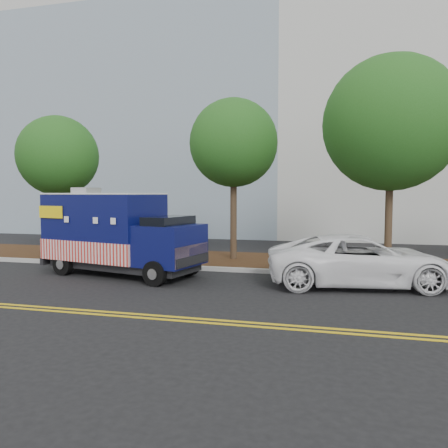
# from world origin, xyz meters

# --- Properties ---
(ground) EXTENTS (120.00, 120.00, 0.00)m
(ground) POSITION_xyz_m (0.00, 0.00, 0.00)
(ground) COLOR black
(ground) RESTS_ON ground
(curb) EXTENTS (120.00, 0.18, 0.15)m
(curb) POSITION_xyz_m (0.00, 1.40, 0.07)
(curb) COLOR #9E9E99
(curb) RESTS_ON ground
(mulch_strip) EXTENTS (120.00, 4.00, 0.15)m
(mulch_strip) POSITION_xyz_m (0.00, 3.50, 0.07)
(mulch_strip) COLOR black
(mulch_strip) RESTS_ON ground
(centerline_near) EXTENTS (120.00, 0.10, 0.01)m
(centerline_near) POSITION_xyz_m (0.00, -4.45, 0.01)
(centerline_near) COLOR gold
(centerline_near) RESTS_ON ground
(centerline_far) EXTENTS (120.00, 0.10, 0.01)m
(centerline_far) POSITION_xyz_m (0.00, -4.70, 0.01)
(centerline_far) COLOR gold
(centerline_far) RESTS_ON ground
(office_building) EXTENTS (46.00, 20.00, 30.40)m
(office_building) POSITION_xyz_m (2.00, 22.00, 15.20)
(office_building) COLOR silver
(office_building) RESTS_ON ground
(tree_a) EXTENTS (3.54, 3.54, 6.21)m
(tree_a) POSITION_xyz_m (-6.73, 3.67, 4.43)
(tree_a) COLOR #38281C
(tree_a) RESTS_ON ground
(tree_b) EXTENTS (3.50, 3.50, 6.52)m
(tree_b) POSITION_xyz_m (1.35, 3.54, 4.75)
(tree_b) COLOR #38281C
(tree_b) RESTS_ON ground
(tree_c) EXTENTS (4.75, 4.75, 7.60)m
(tree_c) POSITION_xyz_m (7.15, 3.03, 5.22)
(tree_c) COLOR #38281C
(tree_c) RESTS_ON ground
(sign_post) EXTENTS (0.06, 0.06, 2.40)m
(sign_post) POSITION_xyz_m (-4.74, 1.55, 1.20)
(sign_post) COLOR #473828
(sign_post) RESTS_ON ground
(food_truck) EXTENTS (5.95, 3.27, 2.97)m
(food_truck) POSITION_xyz_m (-1.93, -0.08, 1.35)
(food_truck) COLOR black
(food_truck) RESTS_ON ground
(white_car) EXTENTS (5.86, 3.39, 1.53)m
(white_car) POSITION_xyz_m (6.07, 0.08, 0.77)
(white_car) COLOR white
(white_car) RESTS_ON ground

